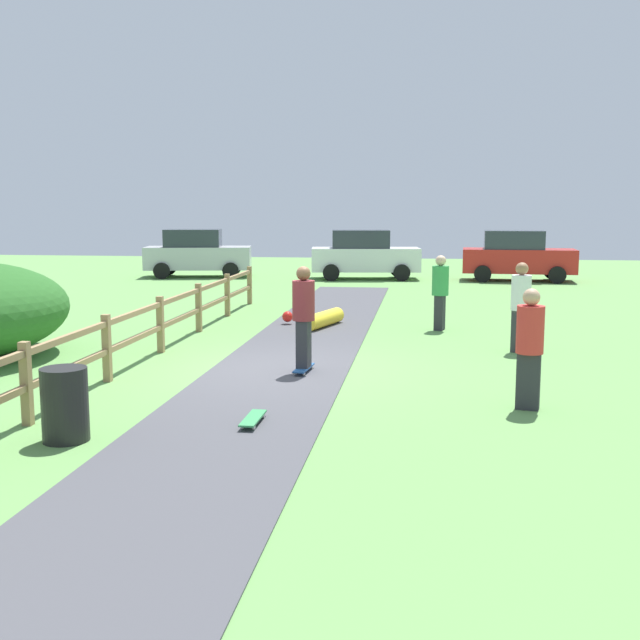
% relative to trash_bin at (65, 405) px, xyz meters
% --- Properties ---
extents(ground_plane, '(60.00, 60.00, 0.00)m').
position_rel_trash_bin_xyz_m(ground_plane, '(1.80, 4.43, -0.45)').
color(ground_plane, '#60934C').
extents(asphalt_path, '(2.40, 28.00, 0.02)m').
position_rel_trash_bin_xyz_m(asphalt_path, '(1.80, 4.43, -0.44)').
color(asphalt_path, '#47474C').
rests_on(asphalt_path, ground_plane).
extents(wooden_fence, '(0.12, 18.12, 1.10)m').
position_rel_trash_bin_xyz_m(wooden_fence, '(-0.80, 4.43, 0.22)').
color(wooden_fence, '#997A51').
rests_on(wooden_fence, ground_plane).
extents(trash_bin, '(0.56, 0.56, 0.90)m').
position_rel_trash_bin_xyz_m(trash_bin, '(0.00, 0.00, 0.00)').
color(trash_bin, black).
rests_on(trash_bin, ground_plane).
extents(skater_riding, '(0.41, 0.81, 1.81)m').
position_rel_trash_bin_xyz_m(skater_riding, '(2.25, 4.22, 0.58)').
color(skater_riding, '#265999').
rests_on(skater_riding, asphalt_path).
extents(skater_fallen, '(1.45, 1.68, 0.36)m').
position_rel_trash_bin_xyz_m(skater_fallen, '(1.85, 9.32, -0.25)').
color(skater_fallen, yellow).
rests_on(skater_fallen, asphalt_path).
extents(skateboard_loose, '(0.20, 0.80, 0.08)m').
position_rel_trash_bin_xyz_m(skateboard_loose, '(2.09, 0.98, -0.36)').
color(skateboard_loose, '#338C4C').
rests_on(skateboard_loose, asphalt_path).
extents(bystander_red, '(0.45, 0.45, 1.70)m').
position_rel_trash_bin_xyz_m(bystander_red, '(5.73, 2.29, 0.49)').
color(bystander_red, '#2D2D33').
rests_on(bystander_red, ground_plane).
extents(bystander_white, '(0.53, 0.53, 1.75)m').
position_rel_trash_bin_xyz_m(bystander_white, '(6.12, 6.74, 0.52)').
color(bystander_white, '#2D2D33').
rests_on(bystander_white, ground_plane).
extents(bystander_green, '(0.46, 0.46, 1.72)m').
position_rel_trash_bin_xyz_m(bystander_green, '(4.62, 9.28, 0.50)').
color(bystander_green, '#2D2D33').
rests_on(bystander_green, ground_plane).
extents(parked_car_silver, '(4.43, 2.56, 1.92)m').
position_rel_trash_bin_xyz_m(parked_car_silver, '(-4.90, 21.87, 0.51)').
color(parked_car_silver, '#B7B7BC').
rests_on(parked_car_silver, ground_plane).
extents(parked_car_white, '(4.38, 2.39, 1.92)m').
position_rel_trash_bin_xyz_m(parked_car_white, '(1.87, 21.87, 0.51)').
color(parked_car_white, silver).
rests_on(parked_car_white, ground_plane).
extents(parked_car_red, '(4.28, 2.16, 1.92)m').
position_rel_trash_bin_xyz_m(parked_car_red, '(7.74, 21.88, 0.51)').
color(parked_car_red, red).
rests_on(parked_car_red, ground_plane).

